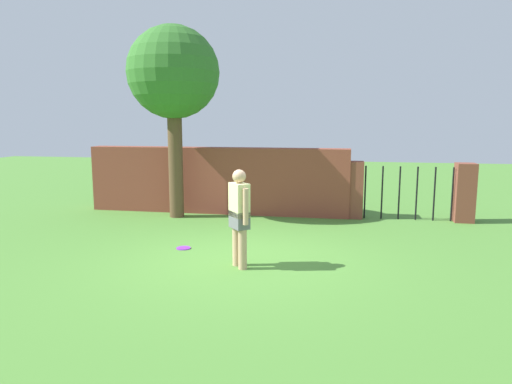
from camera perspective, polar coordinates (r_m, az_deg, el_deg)
ground_plane at (r=8.24m, az=-1.84°, el=-8.16°), size 40.00×40.00×0.00m
brick_wall at (r=12.15m, az=-4.78°, el=1.44°), size 6.78×0.50×1.70m
tree at (r=11.69m, az=-10.07°, el=13.90°), size 2.22×2.22×4.64m
person at (r=7.57m, az=-2.05°, el=-2.68°), size 0.40×0.44×1.62m
fence_gate at (r=11.84m, az=18.10°, el=0.09°), size 3.00×0.44×1.40m
frisbee_purple at (r=8.97m, az=-8.86°, el=-6.79°), size 0.27×0.27×0.02m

